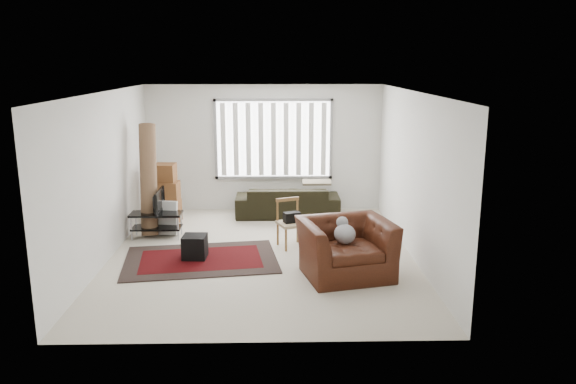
# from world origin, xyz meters

# --- Properties ---
(room) EXTENTS (6.00, 6.02, 2.71)m
(room) POSITION_xyz_m (0.03, 0.51, 1.76)
(room) COLOR beige
(room) RESTS_ON ground
(persian_rug) EXTENTS (2.65, 1.96, 0.02)m
(persian_rug) POSITION_xyz_m (-0.99, -0.22, 0.01)
(persian_rug) COLOR black
(persian_rug) RESTS_ON ground
(tv_stand) EXTENTS (0.94, 0.42, 0.47)m
(tv_stand) POSITION_xyz_m (-1.95, 1.02, 0.34)
(tv_stand) COLOR black
(tv_stand) RESTS_ON ground
(tv) EXTENTS (0.10, 0.76, 0.43)m
(tv) POSITION_xyz_m (-1.95, 1.02, 0.69)
(tv) COLOR black
(tv) RESTS_ON tv_stand
(subwoofer) EXTENTS (0.40, 0.40, 0.38)m
(subwoofer) POSITION_xyz_m (-1.09, -0.15, 0.21)
(subwoofer) COLOR black
(subwoofer) RESTS_ON persian_rug
(moving_boxes) EXTENTS (0.51, 0.47, 1.19)m
(moving_boxes) POSITION_xyz_m (-1.93, 2.02, 0.55)
(moving_boxes) COLOR brown
(moving_boxes) RESTS_ON ground
(white_flatpack) EXTENTS (0.52, 0.24, 0.64)m
(white_flatpack) POSITION_xyz_m (-1.85, 1.21, 0.32)
(white_flatpack) COLOR silver
(white_flatpack) RESTS_ON ground
(rolled_rug) EXTENTS (0.41, 0.88, 2.07)m
(rolled_rug) POSITION_xyz_m (-2.11, 1.29, 1.04)
(rolled_rug) COLOR brown
(rolled_rug) RESTS_ON ground
(sofa) EXTENTS (2.15, 0.94, 0.83)m
(sofa) POSITION_xyz_m (0.49, 2.45, 0.41)
(sofa) COLOR black
(sofa) RESTS_ON ground
(side_chair) EXTENTS (0.58, 0.58, 0.84)m
(side_chair) POSITION_xyz_m (0.51, 0.45, 0.46)
(side_chair) COLOR tan
(side_chair) RESTS_ON ground
(armchair) EXTENTS (1.54, 1.42, 0.97)m
(armchair) POSITION_xyz_m (1.29, -0.92, 0.49)
(armchair) COLOR #3E190C
(armchair) RESTS_ON ground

